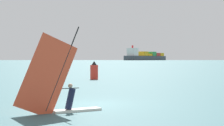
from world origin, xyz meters
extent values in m
plane|color=#386066|center=(0.00, 0.00, 0.00)|extent=(4000.00, 4000.00, 0.00)
cube|color=white|center=(-0.36, -2.86, 0.06)|extent=(2.36, 1.83, 0.12)
cylinder|color=black|center=(-0.98, -3.27, 2.14)|extent=(1.49, 1.00, 4.06)
cube|color=#E54C2D|center=(-1.65, -3.70, 1.79)|extent=(2.65, 1.75, 4.06)
cylinder|color=black|center=(-1.06, -3.32, 1.15)|extent=(1.60, 1.06, 0.04)
cylinder|color=#191E38|center=(-0.65, -3.06, 0.64)|extent=(0.63, 0.57, 1.08)
sphere|color=tan|center=(-0.65, -3.06, 1.27)|extent=(0.22, 0.22, 0.22)
cube|color=#3F444C|center=(21.23, 811.48, 5.28)|extent=(104.09, 131.06, 10.56)
cube|color=silver|center=(-10.55, 767.27, 19.45)|extent=(27.26, 26.28, 17.79)
cylinder|color=red|center=(-10.55, 767.27, 31.34)|extent=(4.00, 4.00, 6.00)
cube|color=gold|center=(12.93, 799.95, 15.76)|extent=(27.77, 26.23, 10.40)
cube|color=gold|center=(23.30, 814.37, 13.16)|extent=(27.77, 26.23, 5.20)
cube|color=#2D8C47|center=(33.67, 828.80, 15.76)|extent=(27.77, 26.23, 10.40)
cube|color=red|center=(44.04, 843.22, 14.46)|extent=(27.77, 26.23, 7.80)
cube|color=gold|center=(54.40, 857.65, 14.46)|extent=(27.77, 26.23, 7.80)
cylinder|color=red|center=(-2.95, 23.58, 0.91)|extent=(1.00, 1.00, 1.83)
cone|color=black|center=(-2.95, 23.58, 2.08)|extent=(0.70, 0.70, 0.50)
camera|label=1|loc=(2.64, -19.40, 2.57)|focal=54.71mm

